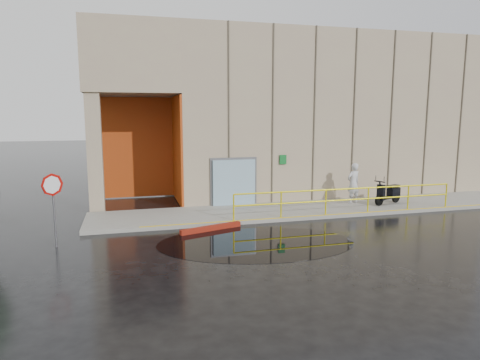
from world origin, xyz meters
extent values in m
plane|color=black|center=(0.00, 0.00, 0.00)|extent=(120.00, 120.00, 0.00)
cube|color=gray|center=(4.00, 4.50, 0.07)|extent=(20.00, 3.00, 0.15)
cube|color=tan|center=(6.00, 11.00, 4.00)|extent=(16.00, 10.00, 8.00)
cube|color=tan|center=(-4.00, 11.00, 6.50)|extent=(4.00, 10.00, 3.00)
cube|color=tan|center=(-5.60, 6.40, 2.50)|extent=(0.60, 0.60, 5.00)
cube|color=#A83E0F|center=(-4.00, 9.50, 2.50)|extent=(3.80, 0.15, 4.90)
cube|color=#A83E0F|center=(-2.05, 7.75, 2.50)|extent=(0.10, 3.50, 4.90)
cube|color=#8CACBF|center=(0.20, 5.88, 1.15)|extent=(1.90, 0.10, 2.00)
cube|color=#5B5B60|center=(0.20, 5.96, 1.15)|extent=(2.10, 0.06, 2.20)
cube|color=#0D5F22|center=(2.50, 5.94, 2.10)|extent=(0.32, 0.04, 0.42)
cylinder|color=yellow|center=(4.25, 3.15, 1.15)|extent=(9.50, 0.06, 0.06)
cylinder|color=yellow|center=(4.25, 3.15, 0.70)|extent=(9.50, 0.06, 0.06)
imported|color=#B9BABE|center=(5.49, 4.88, 1.06)|extent=(0.75, 0.59, 1.82)
cylinder|color=black|center=(6.32, 4.06, 0.39)|extent=(0.49, 0.27, 0.49)
cylinder|color=black|center=(7.46, 4.50, 0.39)|extent=(0.49, 0.27, 0.49)
cylinder|color=#5B5B60|center=(-6.57, 1.86, 1.02)|extent=(0.06, 0.06, 2.04)
cylinder|color=#A60B06|center=(-6.57, 1.83, 1.99)|extent=(0.58, 0.46, 0.70)
cylinder|color=white|center=(-6.57, 1.80, 1.99)|extent=(0.45, 0.35, 0.56)
cube|color=maroon|center=(-1.50, 2.50, 0.09)|extent=(2.34, 0.91, 0.18)
cube|color=black|center=(-0.38, 0.64, 0.00)|extent=(6.94, 4.90, 0.01)
camera|label=1|loc=(-4.31, -12.15, 4.14)|focal=32.00mm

